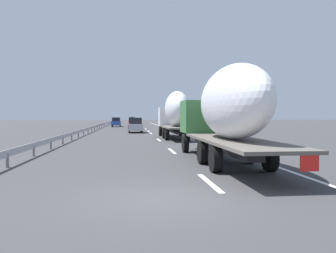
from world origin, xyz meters
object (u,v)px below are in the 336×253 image
(car_silver_hatch, at_px, (135,125))
(car_blue_sedan, at_px, (116,122))
(truck_trailing, at_px, (225,109))
(truck_lead, at_px, (175,113))
(car_red_compact, at_px, (134,124))
(road_sign, at_px, (182,115))
(car_white_van, at_px, (132,120))

(car_silver_hatch, bearing_deg, car_blue_sedan, 7.94)
(truck_trailing, relative_size, car_silver_hatch, 2.90)
(truck_lead, distance_m, car_blue_sedan, 37.30)
(car_blue_sedan, bearing_deg, car_silver_hatch, -172.06)
(car_red_compact, relative_size, road_sign, 1.24)
(car_blue_sedan, height_order, road_sign, road_sign)
(truck_trailing, bearing_deg, road_sign, -5.26)
(truck_lead, height_order, truck_trailing, truck_lead)
(car_red_compact, height_order, road_sign, road_sign)
(truck_trailing, bearing_deg, car_white_van, 2.67)
(truck_trailing, height_order, car_silver_hatch, truck_trailing)
(road_sign, bearing_deg, truck_lead, 168.92)
(truck_lead, height_order, road_sign, truck_lead)
(car_white_van, bearing_deg, car_red_compact, 179.96)
(truck_lead, xyz_separation_m, car_blue_sedan, (36.58, 7.15, -1.58))
(car_silver_hatch, relative_size, car_white_van, 1.18)
(car_blue_sedan, distance_m, road_sign, 23.18)
(car_silver_hatch, bearing_deg, road_sign, -59.94)
(truck_lead, height_order, car_white_van, truck_lead)
(car_silver_hatch, xyz_separation_m, road_sign, (3.94, -6.80, 1.30))
(truck_trailing, relative_size, car_white_van, 3.43)
(truck_trailing, distance_m, car_silver_hatch, 30.02)
(truck_lead, relative_size, car_red_compact, 2.98)
(car_blue_sedan, xyz_separation_m, car_red_compact, (-14.82, -3.30, 0.01))
(road_sign, bearing_deg, car_white_van, 8.19)
(car_white_van, distance_m, road_sign, 48.57)
(truck_trailing, bearing_deg, truck_lead, -0.00)
(truck_trailing, relative_size, car_blue_sedan, 3.46)
(road_sign, bearing_deg, car_silver_hatch, 120.06)
(car_silver_hatch, relative_size, car_blue_sedan, 1.19)
(truck_lead, distance_m, road_sign, 16.13)
(car_silver_hatch, relative_size, car_red_compact, 1.17)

